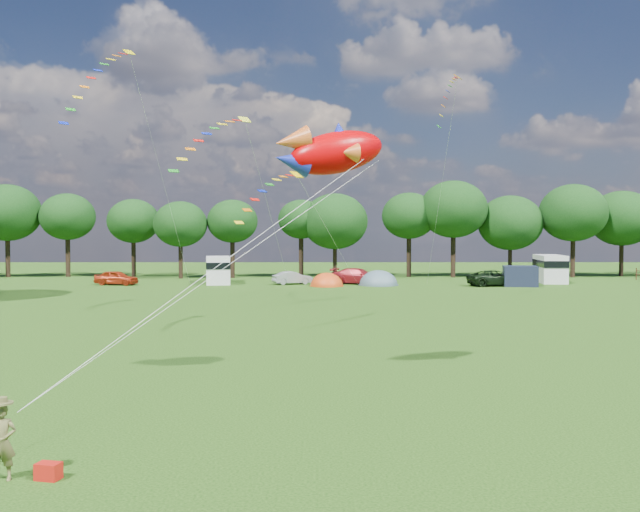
{
  "coord_description": "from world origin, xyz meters",
  "views": [
    {
      "loc": [
        -0.07,
        -20.52,
        5.05
      ],
      "look_at": [
        0.0,
        8.0,
        4.0
      ],
      "focal_mm": 40.0,
      "sensor_mm": 36.0,
      "label": 1
    }
  ],
  "objects_px": {
    "fish_kite": "(328,152)",
    "tent_greyblue": "(378,285)",
    "car_d": "(496,278)",
    "kite_flyer": "(2,442)",
    "car_c": "(358,276)",
    "tent_orange": "(327,286)",
    "campervan_b": "(218,269)",
    "car_b": "(292,278)",
    "car_a": "(116,278)",
    "campervan_d": "(550,268)"
  },
  "relations": [
    {
      "from": "fish_kite",
      "to": "tent_greyblue",
      "type": "bearing_deg",
      "value": 64.96
    },
    {
      "from": "car_d",
      "to": "kite_flyer",
      "type": "distance_m",
      "value": 54.43
    },
    {
      "from": "car_c",
      "to": "car_d",
      "type": "bearing_deg",
      "value": -78.46
    },
    {
      "from": "tent_orange",
      "to": "fish_kite",
      "type": "distance_m",
      "value": 41.01
    },
    {
      "from": "car_c",
      "to": "campervan_b",
      "type": "height_order",
      "value": "campervan_b"
    },
    {
      "from": "campervan_b",
      "to": "car_c",
      "type": "bearing_deg",
      "value": -102.72
    },
    {
      "from": "car_b",
      "to": "kite_flyer",
      "type": "xyz_separation_m",
      "value": [
        -3.98,
        -51.53,
        0.17
      ]
    },
    {
      "from": "car_d",
      "to": "tent_greyblue",
      "type": "relative_size",
      "value": 1.29
    },
    {
      "from": "tent_orange",
      "to": "car_a",
      "type": "bearing_deg",
      "value": 175.95
    },
    {
      "from": "car_a",
      "to": "fish_kite",
      "type": "bearing_deg",
      "value": -144.9
    },
    {
      "from": "car_c",
      "to": "campervan_d",
      "type": "height_order",
      "value": "campervan_d"
    },
    {
      "from": "car_a",
      "to": "fish_kite",
      "type": "distance_m",
      "value": 46.23
    },
    {
      "from": "fish_kite",
      "to": "kite_flyer",
      "type": "bearing_deg",
      "value": -144.27
    },
    {
      "from": "car_a",
      "to": "tent_orange",
      "type": "xyz_separation_m",
      "value": [
        19.23,
        -1.36,
        -0.65
      ]
    },
    {
      "from": "car_a",
      "to": "car_d",
      "type": "height_order",
      "value": "car_d"
    },
    {
      "from": "kite_flyer",
      "to": "tent_greyblue",
      "type": "bearing_deg",
      "value": 71.62
    },
    {
      "from": "car_c",
      "to": "car_d",
      "type": "height_order",
      "value": "car_c"
    },
    {
      "from": "car_b",
      "to": "fish_kite",
      "type": "xyz_separation_m",
      "value": [
        2.72,
        -42.42,
        6.98
      ]
    },
    {
      "from": "car_b",
      "to": "kite_flyer",
      "type": "relative_size",
      "value": 2.21
    },
    {
      "from": "car_d",
      "to": "kite_flyer",
      "type": "bearing_deg",
      "value": 146.26
    },
    {
      "from": "car_b",
      "to": "tent_orange",
      "type": "bearing_deg",
      "value": -144.57
    },
    {
      "from": "campervan_b",
      "to": "campervan_d",
      "type": "relative_size",
      "value": 0.97
    },
    {
      "from": "car_a",
      "to": "tent_orange",
      "type": "relative_size",
      "value": 1.2
    },
    {
      "from": "car_c",
      "to": "tent_greyblue",
      "type": "distance_m",
      "value": 2.28
    },
    {
      "from": "car_a",
      "to": "campervan_b",
      "type": "relative_size",
      "value": 0.74
    },
    {
      "from": "car_c",
      "to": "tent_greyblue",
      "type": "height_order",
      "value": "car_c"
    },
    {
      "from": "tent_orange",
      "to": "kite_flyer",
      "type": "bearing_deg",
      "value": -98.21
    },
    {
      "from": "campervan_d",
      "to": "tent_greyblue",
      "type": "relative_size",
      "value": 1.39
    },
    {
      "from": "campervan_b",
      "to": "fish_kite",
      "type": "xyz_separation_m",
      "value": [
        9.78,
        -43.53,
        6.23
      ]
    },
    {
      "from": "car_a",
      "to": "tent_orange",
      "type": "height_order",
      "value": "car_a"
    },
    {
      "from": "car_c",
      "to": "kite_flyer",
      "type": "bearing_deg",
      "value": -169.7
    },
    {
      "from": "car_b",
      "to": "fish_kite",
      "type": "relative_size",
      "value": 0.85
    },
    {
      "from": "car_b",
      "to": "campervan_d",
      "type": "height_order",
      "value": "campervan_d"
    },
    {
      "from": "car_b",
      "to": "car_a",
      "type": "bearing_deg",
      "value": 71.89
    },
    {
      "from": "campervan_b",
      "to": "tent_orange",
      "type": "relative_size",
      "value": 1.62
    },
    {
      "from": "campervan_b",
      "to": "car_d",
      "type": "bearing_deg",
      "value": -105.58
    },
    {
      "from": "tent_greyblue",
      "to": "campervan_d",
      "type": "bearing_deg",
      "value": 11.59
    },
    {
      "from": "car_b",
      "to": "campervan_b",
      "type": "xyz_separation_m",
      "value": [
        -7.05,
        1.11,
        0.75
      ]
    },
    {
      "from": "car_a",
      "to": "tent_greyblue",
      "type": "xyz_separation_m",
      "value": [
        23.96,
        -0.32,
        -0.65
      ]
    },
    {
      "from": "car_c",
      "to": "campervan_d",
      "type": "bearing_deg",
      "value": -62.01
    },
    {
      "from": "car_d",
      "to": "campervan_d",
      "type": "bearing_deg",
      "value": -65.03
    },
    {
      "from": "fish_kite",
      "to": "tent_orange",
      "type": "bearing_deg",
      "value": 71.45
    },
    {
      "from": "car_c",
      "to": "car_d",
      "type": "xyz_separation_m",
      "value": [
        12.26,
        -2.12,
        -0.03
      ]
    },
    {
      "from": "car_a",
      "to": "fish_kite",
      "type": "relative_size",
      "value": 1.01
    },
    {
      "from": "car_d",
      "to": "fish_kite",
      "type": "distance_m",
      "value": 43.97
    },
    {
      "from": "car_b",
      "to": "campervan_b",
      "type": "height_order",
      "value": "campervan_b"
    },
    {
      "from": "car_d",
      "to": "campervan_b",
      "type": "bearing_deg",
      "value": 73.74
    },
    {
      "from": "car_c",
      "to": "kite_flyer",
      "type": "height_order",
      "value": "kite_flyer"
    },
    {
      "from": "car_b",
      "to": "campervan_b",
      "type": "distance_m",
      "value": 7.18
    },
    {
      "from": "car_b",
      "to": "car_d",
      "type": "relative_size",
      "value": 0.66
    }
  ]
}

